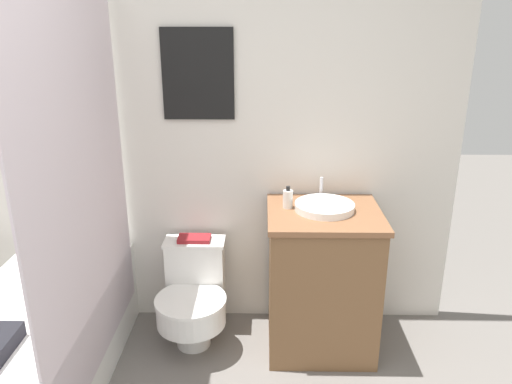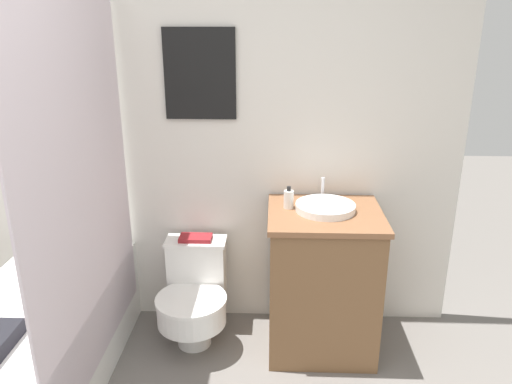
% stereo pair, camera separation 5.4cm
% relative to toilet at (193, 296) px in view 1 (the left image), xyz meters
% --- Properties ---
extents(wall_back, '(3.15, 0.07, 2.50)m').
position_rel_toilet_xyz_m(wall_back, '(-0.01, 0.30, 0.96)').
color(wall_back, silver).
rests_on(wall_back, ground_plane).
extents(shower_area, '(0.68, 1.40, 1.98)m').
position_rel_toilet_xyz_m(shower_area, '(-0.73, -0.43, 0.00)').
color(shower_area, white).
rests_on(shower_area, ground_plane).
extents(toilet, '(0.41, 0.54, 0.59)m').
position_rel_toilet_xyz_m(toilet, '(0.00, 0.00, 0.00)').
color(toilet, white).
rests_on(toilet, ground_plane).
extents(vanity, '(0.63, 0.57, 0.85)m').
position_rel_toilet_xyz_m(vanity, '(0.75, -0.02, 0.13)').
color(vanity, brown).
rests_on(vanity, ground_plane).
extents(sink, '(0.33, 0.36, 0.13)m').
position_rel_toilet_xyz_m(sink, '(0.75, -0.00, 0.57)').
color(sink, white).
rests_on(sink, vanity).
extents(soap_bottle, '(0.05, 0.05, 0.13)m').
position_rel_toilet_xyz_m(soap_bottle, '(0.55, 0.03, 0.60)').
color(soap_bottle, silver).
rests_on(soap_bottle, vanity).
extents(book_on_tank, '(0.19, 0.11, 0.02)m').
position_rel_toilet_xyz_m(book_on_tank, '(0.00, 0.14, 0.31)').
color(book_on_tank, maroon).
rests_on(book_on_tank, toilet).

